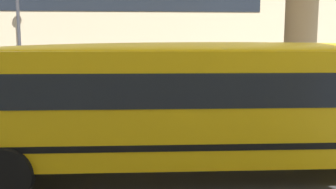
% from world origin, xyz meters
% --- Properties ---
extents(sidewalk_far, '(120.00, 3.00, 0.01)m').
position_xyz_m(sidewalk_far, '(0.00, 8.24, 0.01)').
color(sidewalk_far, gray).
rests_on(sidewalk_far, ground_plane).
extents(school_bus, '(13.18, 3.16, 2.94)m').
position_xyz_m(school_bus, '(-3.35, -1.30, 1.75)').
color(school_bus, yellow).
rests_on(school_bus, ground_plane).
extents(street_lamp, '(0.44, 0.44, 6.80)m').
position_xyz_m(street_lamp, '(-10.87, 7.54, 4.31)').
color(street_lamp, '#38383D').
rests_on(street_lamp, ground_plane).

